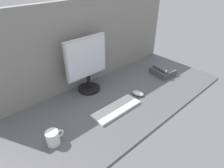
{
  "coord_description": "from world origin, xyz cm",
  "views": [
    {
      "loc": [
        -86.68,
        -87.3,
        89.15
      ],
      "look_at": [
        -4.16,
        0.0,
        14.0
      ],
      "focal_mm": 31.0,
      "sensor_mm": 36.0,
      "label": 1
    }
  ],
  "objects": [
    {
      "name": "desk_phone",
      "position": [
        56.41,
        -0.74,
        3.19
      ],
      "size": [
        19.56,
        21.25,
        8.8
      ],
      "color": "#4C4C51",
      "rests_on": "ground_plane"
    },
    {
      "name": "mouse",
      "position": [
        13.31,
        -8.28,
        1.7
      ],
      "size": [
        7.77,
        10.67,
        3.4
      ],
      "primitive_type": "ellipsoid",
      "rotation": [
        0.0,
        0.0,
        0.25
      ],
      "color": "silver",
      "rests_on": "ground_plane"
    },
    {
      "name": "mug_ceramic_white",
      "position": [
        -59.52,
        -7.54,
        4.59
      ],
      "size": [
        10.87,
        7.56,
        9.13
      ],
      "color": "white",
      "rests_on": "ground_plane"
    },
    {
      "name": "keyboard",
      "position": [
        -11.98,
        -10.18,
        1.0
      ],
      "size": [
        37.01,
        13.03,
        2.0
      ],
      "primitive_type": "cube",
      "rotation": [
        0.0,
        0.0,
        -0.0
      ],
      "color": "silver",
      "rests_on": "ground_plane"
    },
    {
      "name": "monitor",
      "position": [
        -10.39,
        25.12,
        23.94
      ],
      "size": [
        35.98,
        18.0,
        44.32
      ],
      "color": "black",
      "rests_on": "ground_plane"
    },
    {
      "name": "cubicle_wall_back",
      "position": [
        0.0,
        37.5,
        34.16
      ],
      "size": [
        180.0,
        5.0,
        68.33
      ],
      "color": "gray",
      "rests_on": "ground_plane"
    },
    {
      "name": "ground_plane",
      "position": [
        0.0,
        0.0,
        -1.5
      ],
      "size": [
        180.0,
        80.0,
        3.0
      ],
      "primitive_type": "cube",
      "color": "#515156"
    }
  ]
}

